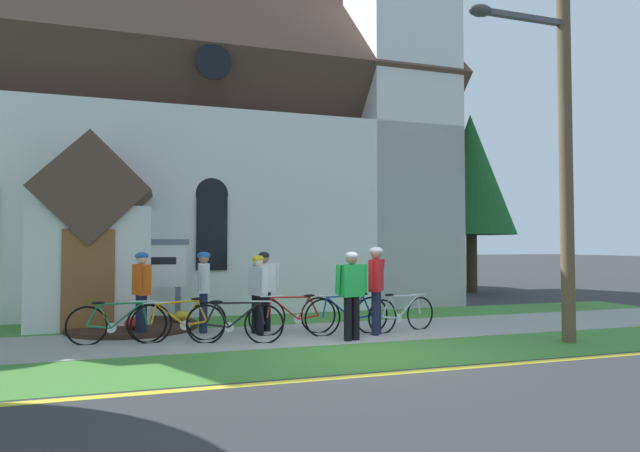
% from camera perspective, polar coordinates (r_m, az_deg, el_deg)
% --- Properties ---
extents(ground, '(140.00, 140.00, 0.00)m').
position_cam_1_polar(ground, '(12.57, -2.08, -10.23)').
color(ground, '#333335').
extents(sidewalk_slab, '(32.00, 2.50, 0.01)m').
position_cam_1_polar(sidewalk_slab, '(10.17, -10.38, -12.10)').
color(sidewalk_slab, '#99968E').
rests_on(sidewalk_slab, ground).
extents(grass_verge, '(32.00, 1.98, 0.01)m').
position_cam_1_polar(grass_verge, '(7.99, -8.43, -14.89)').
color(grass_verge, '#427F33').
rests_on(grass_verge, ground).
extents(church_lawn, '(24.00, 1.83, 0.01)m').
position_cam_1_polar(church_lawn, '(12.30, -11.58, -10.35)').
color(church_lawn, '#427F33').
rests_on(church_lawn, ground).
extents(curb_paint_stripe, '(28.00, 0.16, 0.01)m').
position_cam_1_polar(curb_paint_stripe, '(6.90, -6.94, -16.98)').
color(curb_paint_stripe, yellow).
rests_on(curb_paint_stripe, ground).
extents(church_building, '(14.99, 12.29, 13.70)m').
position_cam_1_polar(church_building, '(18.33, -12.20, 7.82)').
color(church_building, white).
rests_on(church_building, ground).
extents(church_sign, '(2.28, 0.15, 1.90)m').
position_cam_1_polar(church_sign, '(11.97, -19.79, -4.28)').
color(church_sign, slate).
rests_on(church_sign, ground).
extents(flower_bed, '(2.66, 2.66, 0.34)m').
position_cam_1_polar(flower_bed, '(11.73, -19.87, -10.32)').
color(flower_bed, '#382319').
rests_on(flower_bed, ground).
extents(bicycle_red, '(1.73, 0.08, 0.79)m').
position_cam_1_polar(bicycle_red, '(10.10, -21.57, -9.97)').
color(bicycle_red, black).
rests_on(bicycle_red, ground).
extents(bicycle_black, '(1.71, 0.55, 0.79)m').
position_cam_1_polar(bicycle_black, '(9.57, -9.45, -10.50)').
color(bicycle_black, black).
rests_on(bicycle_black, ground).
extents(bicycle_green, '(1.80, 0.16, 0.83)m').
position_cam_1_polar(bicycle_green, '(10.35, 3.08, -9.81)').
color(bicycle_green, black).
rests_on(bicycle_green, ground).
extents(bicycle_blue, '(1.80, 0.09, 0.80)m').
position_cam_1_polar(bicycle_blue, '(10.38, -2.96, -9.82)').
color(bicycle_blue, black).
rests_on(bicycle_blue, ground).
extents(bicycle_orange, '(1.66, 0.43, 0.81)m').
position_cam_1_polar(bicycle_orange, '(10.82, 9.00, -9.56)').
color(bicycle_orange, black).
rests_on(bicycle_orange, ground).
extents(bicycle_silver, '(1.72, 0.15, 0.82)m').
position_cam_1_polar(bicycle_silver, '(9.95, -15.24, -10.12)').
color(bicycle_silver, black).
rests_on(bicycle_silver, ground).
extents(cyclist_in_blue_jersey, '(0.34, 0.64, 1.57)m').
position_cam_1_polar(cyclist_in_blue_jersey, '(10.39, -6.89, -6.89)').
color(cyclist_in_blue_jersey, black).
rests_on(cyclist_in_blue_jersey, ground).
extents(cyclist_in_red_jersey, '(0.37, 0.73, 1.64)m').
position_cam_1_polar(cyclist_in_red_jersey, '(10.61, -19.14, -6.44)').
color(cyclist_in_red_jersey, '#191E38').
rests_on(cyclist_in_red_jersey, ground).
extents(cyclist_in_orange_jersey, '(0.26, 0.80, 1.64)m').
position_cam_1_polar(cyclist_in_orange_jersey, '(10.76, -12.76, -6.44)').
color(cyclist_in_orange_jersey, '#191E38').
rests_on(cyclist_in_orange_jersey, ground).
extents(cyclist_in_green_jersey, '(0.50, 0.59, 1.74)m').
position_cam_1_polar(cyclist_in_green_jersey, '(10.31, 6.24, -6.25)').
color(cyclist_in_green_jersey, '#191E38').
rests_on(cyclist_in_green_jersey, ground).
extents(cyclist_in_yellow_jersey, '(0.65, 0.32, 1.64)m').
position_cam_1_polar(cyclist_in_yellow_jersey, '(10.68, -6.24, -6.51)').
color(cyclist_in_yellow_jersey, black).
rests_on(cyclist_in_yellow_jersey, ground).
extents(cyclist_in_white_jersey, '(0.65, 0.31, 1.65)m').
position_cam_1_polar(cyclist_in_white_jersey, '(9.64, 3.53, -6.94)').
color(cyclist_in_white_jersey, black).
rests_on(cyclist_in_white_jersey, ground).
extents(utility_pole, '(3.12, 0.28, 8.32)m').
position_cam_1_polar(utility_pole, '(10.82, 25.03, 13.28)').
color(utility_pole, brown).
rests_on(utility_pole, ground).
extents(roadside_conifer, '(3.26, 3.26, 6.72)m').
position_cam_1_polar(roadside_conifer, '(20.30, 16.35, 5.45)').
color(roadside_conifer, '#3D2D1E').
rests_on(roadside_conifer, ground).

